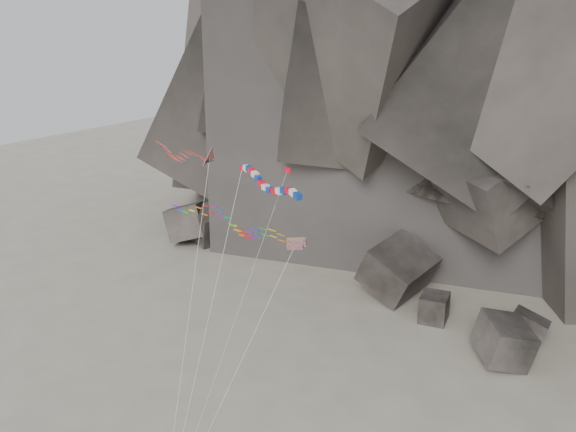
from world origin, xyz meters
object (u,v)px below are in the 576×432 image
Objects in this scene: delta_kite at (178,152)px; pennant_kite at (262,243)px; parafoil_kite at (226,220)px; banner_kite at (266,185)px.

pennant_kite is (12.67, -3.11, -4.48)m from delta_kite.
pennant_kite is (5.78, -2.03, -0.00)m from parafoil_kite.
parafoil_kite is at bearing -21.95° from delta_kite.
parafoil_kite is 0.81× the size of pennant_kite.
delta_kite is at bearing 165.67° from pennant_kite.
parafoil_kite is 6.12m from pennant_kite.
banner_kite is at bearing -39.88° from parafoil_kite.
delta_kite reaches higher than pennant_kite.
delta_kite is 1.03× the size of pennant_kite.
banner_kite is at bearing -24.21° from delta_kite.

